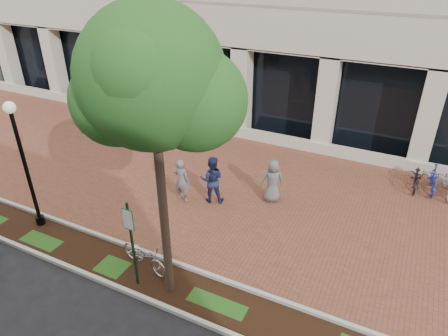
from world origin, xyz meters
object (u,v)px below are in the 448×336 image
at_px(pedestrian_left, 181,180).
at_px(pedestrian_mid, 212,180).
at_px(pedestrian_right, 272,181).
at_px(locked_bicycle, 144,255).
at_px(lamppost, 24,160).
at_px(street_tree, 155,87).
at_px(parking_sign, 131,235).

distance_m(pedestrian_left, pedestrian_mid, 1.09).
height_order(pedestrian_mid, pedestrian_right, pedestrian_mid).
bearing_deg(pedestrian_mid, pedestrian_right, -175.55).
distance_m(locked_bicycle, pedestrian_left, 3.62).
bearing_deg(pedestrian_right, locked_bicycle, 37.91).
distance_m(lamppost, locked_bicycle, 4.80).
xyz_separation_m(street_tree, pedestrian_mid, (-1.04, 4.30, -4.73)).
bearing_deg(pedestrian_right, parking_sign, 41.97).
xyz_separation_m(pedestrian_mid, pedestrian_right, (1.92, 0.98, -0.07)).
distance_m(lamppost, pedestrian_right, 8.13).
height_order(parking_sign, pedestrian_left, parking_sign).
bearing_deg(parking_sign, pedestrian_right, 74.41).
bearing_deg(pedestrian_right, pedestrian_left, -3.68).
relative_size(parking_sign, pedestrian_mid, 1.51).
bearing_deg(pedestrian_right, street_tree, 50.88).
distance_m(lamppost, pedestrian_left, 5.07).
distance_m(street_tree, pedestrian_mid, 6.48).
distance_m(parking_sign, pedestrian_right, 5.90).
relative_size(street_tree, pedestrian_left, 4.44).
height_order(street_tree, pedestrian_mid, street_tree).
bearing_deg(parking_sign, lamppost, 172.89).
bearing_deg(parking_sign, pedestrian_mid, 93.78).
relative_size(parking_sign, pedestrian_right, 1.64).
bearing_deg(street_tree, pedestrian_mid, 103.60).
xyz_separation_m(lamppost, pedestrian_right, (6.40, 4.75, -1.60)).
distance_m(parking_sign, pedestrian_mid, 4.63).
bearing_deg(pedestrian_left, street_tree, 117.86).
xyz_separation_m(pedestrian_left, pedestrian_right, (2.91, 1.42, -0.01)).
relative_size(lamppost, pedestrian_mid, 2.42).
height_order(lamppost, street_tree, street_tree).
height_order(parking_sign, street_tree, street_tree).
bearing_deg(pedestrian_left, parking_sign, 104.71).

